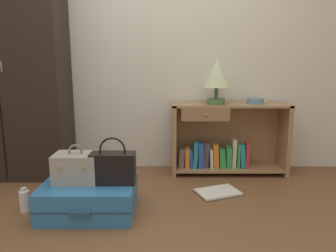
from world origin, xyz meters
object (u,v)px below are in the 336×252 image
object	(u,v)px
bookshelf	(223,141)
table_lamp	(215,75)
open_book_on_floor	(217,192)
handbag	(112,167)
wardrobe	(7,66)
suitcase_large	(88,197)
train_case	(75,168)
bottle	(23,201)
bowl	(254,101)

from	to	relation	value
bookshelf	table_lamp	distance (m)	0.65
open_book_on_floor	handbag	bearing A→B (deg)	-156.95
wardrobe	bookshelf	xyz separation A→B (m)	(2.02, 0.07, -0.73)
table_lamp	suitcase_large	size ratio (longest dim) A/B	0.64
bookshelf	train_case	bearing A→B (deg)	-144.77
bookshelf	bottle	size ratio (longest dim) A/B	6.13
train_case	open_book_on_floor	distance (m)	1.18
wardrobe	bookshelf	distance (m)	2.15
bookshelf	bowl	distance (m)	0.49
table_lamp	bottle	distance (m)	1.94
wardrobe	bowl	bearing A→B (deg)	1.56
suitcase_large	handbag	distance (m)	0.29
bowl	wardrobe	bearing A→B (deg)	-178.44
bowl	train_case	size ratio (longest dim) A/B	0.52
handbag	open_book_on_floor	world-z (taller)	handbag
suitcase_large	bottle	xyz separation A→B (m)	(-0.48, 0.01, -0.03)
bookshelf	open_book_on_floor	bearing A→B (deg)	-104.14
table_lamp	bowl	distance (m)	0.46
train_case	suitcase_large	bearing A→B (deg)	-12.60
suitcase_large	open_book_on_floor	distance (m)	1.06
bookshelf	bowl	xyz separation A→B (m)	(0.28, -0.01, 0.40)
handbag	open_book_on_floor	bearing A→B (deg)	23.05
wardrobe	bowl	world-z (taller)	wardrobe
handbag	bowl	bearing A→B (deg)	35.46
bookshelf	handbag	xyz separation A→B (m)	(-0.95, -0.88, 0.02)
wardrobe	bottle	world-z (taller)	wardrobe
bottle	open_book_on_floor	bearing A→B (deg)	12.79
wardrobe	suitcase_large	distance (m)	1.53
bowl	open_book_on_floor	bearing A→B (deg)	-128.21
bowl	bottle	size ratio (longest dim) A/B	0.89
wardrobe	train_case	bearing A→B (deg)	-44.58
handbag	open_book_on_floor	distance (m)	0.95
table_lamp	bottle	bearing A→B (deg)	-151.21
table_lamp	wardrobe	bearing A→B (deg)	-179.19
train_case	handbag	distance (m)	0.27
suitcase_large	handbag	size ratio (longest dim) A/B	1.98
bookshelf	bottle	xyz separation A→B (m)	(-1.61, -0.87, -0.24)
bookshelf	open_book_on_floor	size ratio (longest dim) A/B	2.61
train_case	bottle	bearing A→B (deg)	-178.36
wardrobe	suitcase_large	bearing A→B (deg)	-42.30
wardrobe	table_lamp	world-z (taller)	wardrobe
bowl	train_case	distance (m)	1.77
wardrobe	train_case	world-z (taller)	wardrobe
suitcase_large	train_case	distance (m)	0.24
train_case	open_book_on_floor	bearing A→B (deg)	16.64
bowl	suitcase_large	bearing A→B (deg)	-148.24
bottle	wardrobe	bearing A→B (deg)	117.12
table_lamp	train_case	bearing A→B (deg)	-143.79
handbag	suitcase_large	bearing A→B (deg)	179.06
bowl	train_case	bearing A→B (deg)	-150.34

